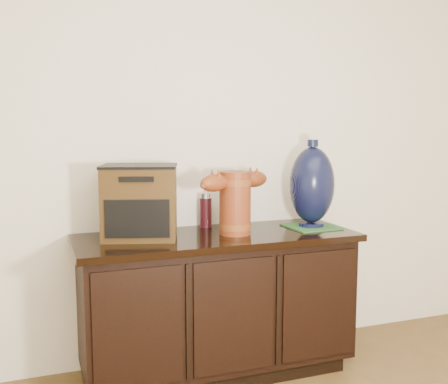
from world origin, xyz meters
name	(u,v)px	position (x,y,z in m)	size (l,w,h in m)	color
sideboard	(217,303)	(0.00, 2.23, 0.39)	(1.46, 0.56, 0.75)	black
terracotta_vessel	(235,199)	(0.09, 2.20, 0.94)	(0.46, 0.25, 0.33)	brown
tv_radio	(140,202)	(-0.39, 2.28, 0.94)	(0.44, 0.39, 0.37)	#3D270F
green_mat	(311,227)	(0.56, 2.23, 0.76)	(0.26, 0.26, 0.01)	#295C29
lamp_base	(312,185)	(0.56, 2.23, 0.99)	(0.26, 0.26, 0.48)	black
spray_can	(206,211)	(0.01, 2.44, 0.85)	(0.07, 0.07, 0.19)	#530E19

